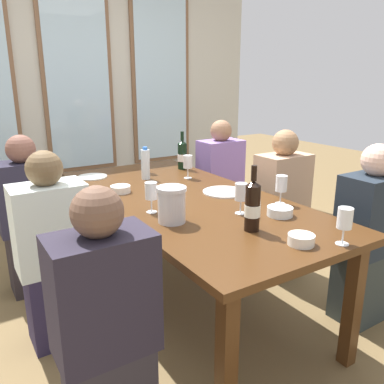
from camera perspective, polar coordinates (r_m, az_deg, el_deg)
ground_plane at (r=2.81m, az=-0.81°, el=-15.28°), size 12.00×12.00×0.00m
back_wall_with_windows at (r=4.37m, az=-16.22°, el=15.36°), size 4.20×0.10×2.90m
dining_table at (r=2.53m, az=-0.87°, el=-2.25°), size 1.00×2.14×0.74m
white_plate_0 at (r=3.09m, az=-14.15°, el=2.14°), size 0.22×0.22×0.01m
white_plate_1 at (r=2.61m, az=4.63°, el=0.02°), size 0.28×0.28×0.01m
metal_pitcher at (r=2.05m, az=-2.95°, el=-1.79°), size 0.16×0.16×0.19m
wine_bottle_0 at (r=1.95m, az=8.70°, el=-1.97°), size 0.08×0.08×0.33m
wine_bottle_1 at (r=3.26m, az=-1.40°, el=5.37°), size 0.08×0.08×0.31m
tasting_bowl_0 at (r=1.87m, az=15.43°, el=-6.61°), size 0.12×0.12×0.05m
tasting_bowl_1 at (r=2.22m, az=12.53°, el=-2.73°), size 0.14×0.14×0.05m
tasting_bowl_2 at (r=2.64m, az=-10.25°, el=0.42°), size 0.13×0.13×0.05m
water_bottle at (r=2.94m, az=-6.71°, el=4.02°), size 0.06×0.06×0.24m
wine_glass_0 at (r=2.40m, az=12.73°, el=1.10°), size 0.07×0.07×0.17m
wine_glass_1 at (r=2.18m, az=7.06°, el=-0.09°), size 0.07×0.07×0.17m
wine_glass_2 at (r=3.13m, az=-6.71°, el=4.92°), size 0.07×0.07×0.17m
wine_glass_3 at (r=2.94m, az=-0.60°, el=4.20°), size 0.07×0.07×0.17m
wine_glass_4 at (r=1.90m, az=21.12°, el=-3.66°), size 0.07×0.07×0.17m
wine_glass_5 at (r=2.20m, az=-5.90°, el=0.06°), size 0.07×0.07×0.17m
seated_person_0 at (r=1.65m, az=-12.31°, el=-19.11°), size 0.38×0.24×1.11m
seated_person_1 at (r=2.63m, az=23.93°, el=-6.31°), size 0.38×0.24×1.11m
seated_person_2 at (r=2.96m, az=-22.37°, el=-3.66°), size 0.38×0.24×1.11m
seated_person_3 at (r=3.62m, az=4.05°, el=1.08°), size 0.38×0.24×1.11m
seated_person_4 at (r=2.34m, az=-19.30°, el=-8.57°), size 0.38×0.24×1.11m
seated_person_5 at (r=3.06m, az=12.68°, el=-2.18°), size 0.38×0.24×1.11m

